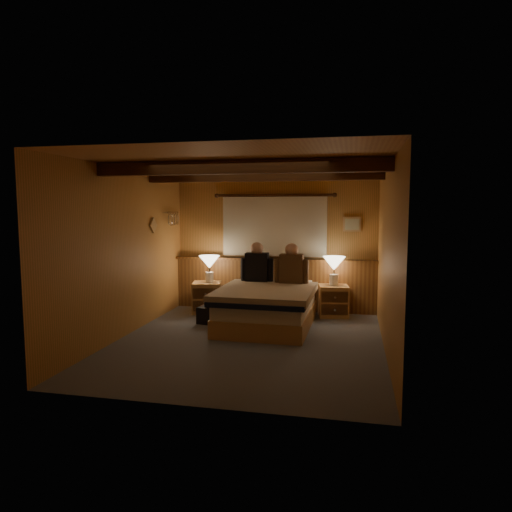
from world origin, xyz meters
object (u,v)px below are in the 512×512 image
(nightstand_left, at_px, (207,297))
(person_right, at_px, (292,267))
(nightstand_right, at_px, (333,301))
(lamp_left, at_px, (209,264))
(person_left, at_px, (257,265))
(lamp_right, at_px, (334,265))
(duffel_bag, at_px, (212,315))
(bed, at_px, (267,307))

(nightstand_left, height_order, person_right, person_right)
(nightstand_right, relative_size, lamp_left, 1.15)
(person_left, distance_m, person_right, 0.59)
(nightstand_right, xyz_separation_m, lamp_right, (0.00, 0.01, 0.61))
(lamp_right, relative_size, duffel_bag, 1.02)
(bed, height_order, lamp_right, lamp_right)
(lamp_right, bearing_deg, person_right, -148.38)
(lamp_right, height_order, person_left, person_left)
(person_right, bearing_deg, lamp_right, 31.30)
(person_right, height_order, duffel_bag, person_right)
(lamp_left, distance_m, lamp_right, 2.14)
(person_left, xyz_separation_m, person_right, (0.59, -0.07, -0.00))
(bed, distance_m, nightstand_right, 1.34)
(person_left, xyz_separation_m, duffel_bag, (-0.60, -0.58, -0.74))
(lamp_left, height_order, person_right, person_right)
(nightstand_right, xyz_separation_m, lamp_left, (-2.14, -0.16, 0.60))
(nightstand_left, height_order, duffel_bag, nightstand_left)
(lamp_right, bearing_deg, nightstand_left, -174.93)
(bed, distance_m, nightstand_left, 1.42)
(duffel_bag, bearing_deg, nightstand_right, 36.48)
(nightstand_right, relative_size, duffel_bag, 1.12)
(nightstand_left, height_order, nightstand_right, nightstand_left)
(bed, relative_size, duffel_bag, 3.81)
(lamp_right, height_order, duffel_bag, lamp_right)
(person_left, bearing_deg, lamp_left, 168.00)
(person_left, bearing_deg, nightstand_right, 12.97)
(bed, bearing_deg, person_right, 61.31)
(lamp_right, distance_m, person_left, 1.30)
(lamp_left, xyz_separation_m, person_right, (1.47, -0.23, 0.02))
(nightstand_left, relative_size, person_left, 0.84)
(nightstand_left, bearing_deg, lamp_left, 9.43)
(lamp_right, bearing_deg, bed, -135.90)
(person_left, bearing_deg, duffel_bag, -137.90)
(person_left, relative_size, duffel_bag, 1.40)
(bed, bearing_deg, duffel_bag, 179.58)
(nightstand_left, relative_size, lamp_right, 1.16)
(bed, relative_size, nightstand_left, 3.23)
(lamp_left, xyz_separation_m, person_left, (0.88, -0.16, 0.02))
(person_right, bearing_deg, nightstand_left, 171.55)
(person_left, bearing_deg, lamp_right, 13.51)
(nightstand_left, xyz_separation_m, duffel_bag, (0.32, -0.72, -0.13))
(nightstand_right, xyz_separation_m, person_right, (-0.66, -0.40, 0.62))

